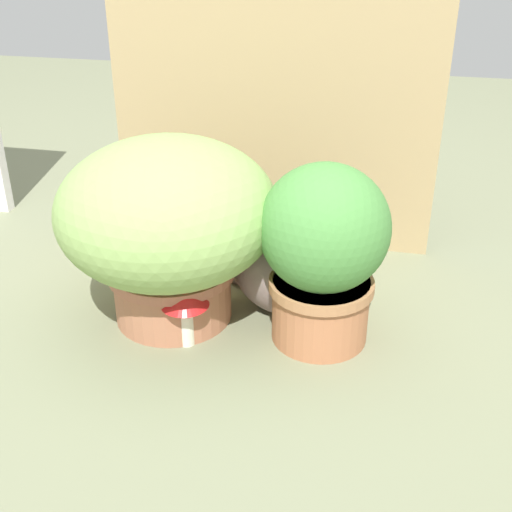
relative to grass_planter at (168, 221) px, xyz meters
The scene contains 6 objects.
ground_plane 0.29m from the grass_planter, 23.93° to the right, with size 6.00×6.00×0.00m, color #727759.
cardboard_backdrop 0.55m from the grass_planter, 72.69° to the left, with size 0.94×0.03×0.91m, color tan.
grass_planter is the anchor object (origin of this frame).
leafy_planter 0.37m from the grass_planter, ahead, with size 0.29×0.29×0.43m.
cat 0.31m from the grass_planter, 16.13° to the left, with size 0.35×0.28×0.32m.
mushroom_ornament_red 0.19m from the grass_planter, 58.19° to the right, with size 0.11×0.11×0.16m.
Camera 1 is at (0.39, -1.28, 0.91)m, focal length 46.31 mm.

